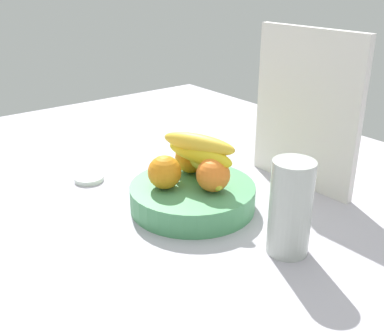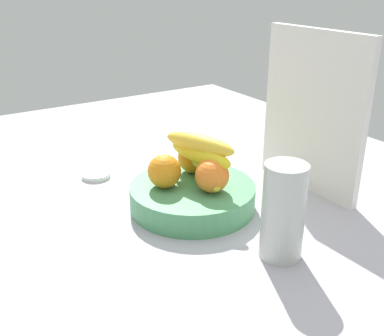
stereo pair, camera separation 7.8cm
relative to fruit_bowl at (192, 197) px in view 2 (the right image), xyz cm
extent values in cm
cube|color=#B0ABB7|center=(-3.43, 0.14, -4.11)|extent=(180.00, 140.00, 3.00)
cylinder|color=#4B9660|center=(0.00, 0.00, 0.00)|extent=(26.61, 26.61, 5.23)
sphere|color=orange|center=(-2.60, -5.13, 6.12)|extent=(7.02, 7.02, 7.02)
sphere|color=orange|center=(4.52, 1.95, 6.12)|extent=(7.02, 7.02, 7.02)
sphere|color=orange|center=(-5.89, 4.15, 6.12)|extent=(7.02, 7.02, 7.02)
ellipsoid|color=gold|center=(0.25, 4.32, 4.61)|extent=(17.13, 10.66, 4.00)
ellipsoid|color=yellow|center=(-0.80, 3.61, 6.81)|extent=(17.36, 6.01, 4.00)
ellipsoid|color=yellow|center=(-0.48, 2.36, 9.01)|extent=(17.45, 7.10, 4.00)
ellipsoid|color=yellow|center=(-0.95, 2.41, 11.21)|extent=(17.31, 9.81, 4.00)
cube|color=silver|center=(5.45, 28.11, 15.39)|extent=(28.04, 2.51, 36.00)
cylinder|color=#B5BBB3|center=(23.86, 3.43, 6.21)|extent=(7.54, 7.54, 17.65)
cylinder|color=silver|center=(-26.20, -11.37, -2.06)|extent=(6.97, 6.97, 1.11)
camera|label=1|loc=(71.10, -54.44, 44.83)|focal=43.92mm
camera|label=2|loc=(75.56, -48.06, 44.83)|focal=43.92mm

